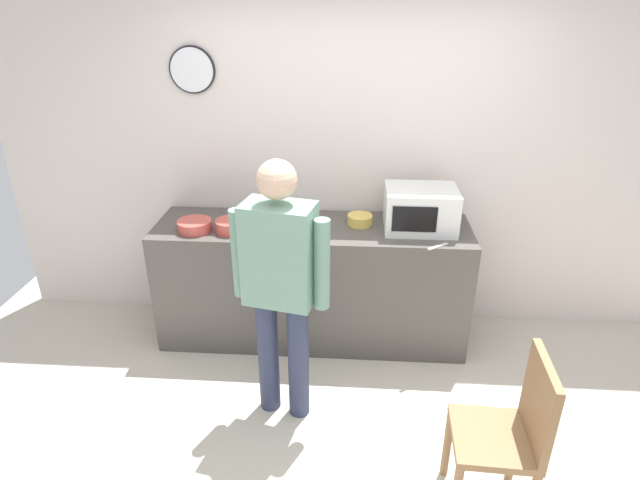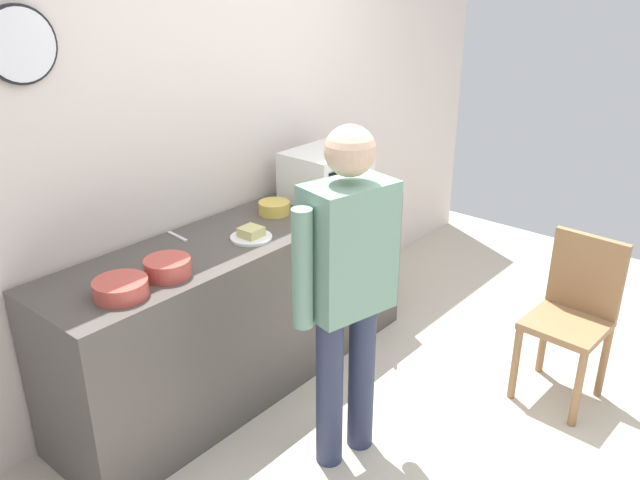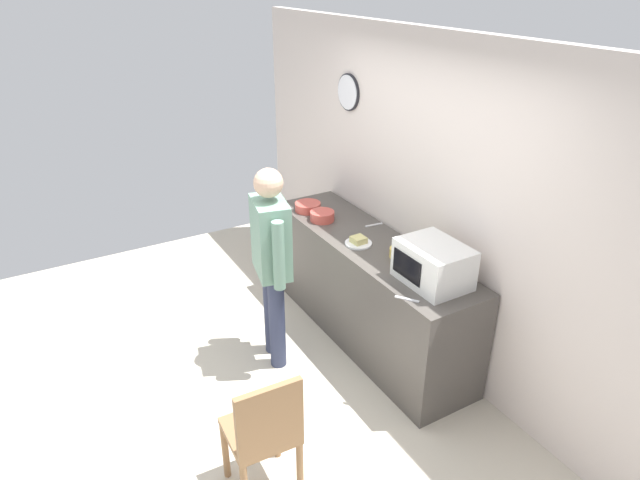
{
  "view_description": "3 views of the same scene",
  "coord_description": "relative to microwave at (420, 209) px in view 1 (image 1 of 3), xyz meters",
  "views": [
    {
      "loc": [
        0.02,
        -2.25,
        2.47
      ],
      "look_at": [
        -0.18,
        0.74,
        1.05
      ],
      "focal_mm": 29.5,
      "sensor_mm": 36.0,
      "label": 1
    },
    {
      "loc": [
        -2.46,
        -1.21,
        2.3
      ],
      "look_at": [
        -0.19,
        0.71,
        1.01
      ],
      "focal_mm": 36.46,
      "sensor_mm": 36.0,
      "label": 2
    },
    {
      "loc": [
        3.05,
        -1.17,
        2.97
      ],
      "look_at": [
        -0.32,
        0.77,
        1.04
      ],
      "focal_mm": 30.79,
      "sensor_mm": 36.0,
      "label": 3
    }
  ],
  "objects": [
    {
      "name": "ground_plane",
      "position": [
        -0.5,
        -1.23,
        -1.09
      ],
      "size": [
        6.0,
        6.0,
        0.0
      ],
      "primitive_type": "plane",
      "color": "beige"
    },
    {
      "name": "back_wall",
      "position": [
        -0.5,
        0.37,
        0.22
      ],
      "size": [
        5.4,
        0.13,
        2.6
      ],
      "color": "silver",
      "rests_on": "ground_plane"
    },
    {
      "name": "kitchen_counter",
      "position": [
        -0.77,
        -0.01,
        -0.62
      ],
      "size": [
        2.29,
        0.62,
        0.94
      ],
      "primitive_type": "cube",
      "color": "#4C4742",
      "rests_on": "ground_plane"
    },
    {
      "name": "microwave",
      "position": [
        0.0,
        0.0,
        0.0
      ],
      "size": [
        0.5,
        0.39,
        0.3
      ],
      "color": "silver",
      "rests_on": "kitchen_counter"
    },
    {
      "name": "sandwich_plate",
      "position": [
        -0.77,
        -0.12,
        -0.13
      ],
      "size": [
        0.22,
        0.22,
        0.06
      ],
      "color": "white",
      "rests_on": "kitchen_counter"
    },
    {
      "name": "salad_bowl",
      "position": [
        -1.59,
        -0.15,
        -0.11
      ],
      "size": [
        0.24,
        0.24,
        0.08
      ],
      "primitive_type": "cylinder",
      "color": "#C64C42",
      "rests_on": "kitchen_counter"
    },
    {
      "name": "cereal_bowl",
      "position": [
        -0.42,
        0.05,
        -0.11
      ],
      "size": [
        0.18,
        0.18,
        0.07
      ],
      "primitive_type": "cylinder",
      "color": "gold",
      "rests_on": "kitchen_counter"
    },
    {
      "name": "mixing_bowl",
      "position": [
        -1.33,
        -0.14,
        -0.11
      ],
      "size": [
        0.22,
        0.22,
        0.09
      ],
      "primitive_type": "cylinder",
      "color": "#C64C42",
      "rests_on": "kitchen_counter"
    },
    {
      "name": "fork_utensil",
      "position": [
        -1.01,
        0.2,
        -0.15
      ],
      "size": [
        0.04,
        0.17,
        0.01
      ],
      "primitive_type": "cube",
      "rotation": [
        0.0,
        0.0,
        1.48
      ],
      "color": "silver",
      "rests_on": "kitchen_counter"
    },
    {
      "name": "spoon_utensil",
      "position": [
        0.1,
        -0.3,
        -0.15
      ],
      "size": [
        0.15,
        0.11,
        0.01
      ],
      "primitive_type": "cube",
      "rotation": [
        0.0,
        0.0,
        0.62
      ],
      "color": "silver",
      "rests_on": "kitchen_counter"
    },
    {
      "name": "person_standing",
      "position": [
        -0.88,
        -0.86,
        -0.1
      ],
      "size": [
        0.58,
        0.32,
        1.68
      ],
      "color": "#2C334E",
      "rests_on": "ground_plane"
    },
    {
      "name": "wooden_chair",
      "position": [
        0.33,
        -1.5,
        -0.56
      ],
      "size": [
        0.42,
        0.42,
        0.94
      ],
      "color": "olive",
      "rests_on": "ground_plane"
    }
  ]
}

